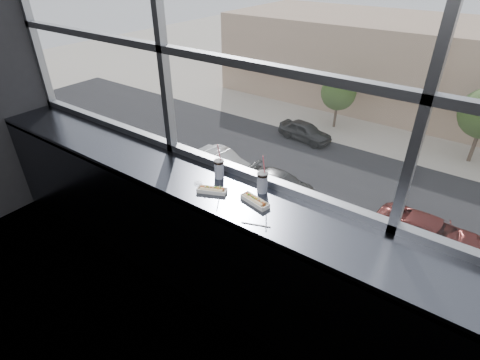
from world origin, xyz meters
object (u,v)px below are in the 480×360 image
Objects in this scene: soda_cup_right at (262,181)px; car_far_a at (305,128)px; car_near_c at (434,231)px; tree_left at (339,93)px; wrapper at (198,183)px; car_near_b at (281,180)px; soda_cup_left at (219,168)px; hotdog_tray_right at (255,200)px; loose_straw at (256,225)px; car_near_a at (223,158)px; hotdog_tray_left at (212,190)px.

car_far_a is at bearing 114.36° from soda_cup_right.
car_near_c is 1.41× the size of tree_left.
soda_cup_right is 31.19m from tree_left.
wrapper is 19.68m from car_near_c.
tree_left is at bearing 8.97° from car_near_b.
wrapper is 21.33m from car_near_b.
wrapper is 31.20m from tree_left.
soda_cup_left is 3.48× the size of wrapper.
soda_cup_left is 0.05× the size of car_near_c.
hotdog_tray_right reaches higher than loose_straw.
loose_straw is at bearing -150.52° from car_near_b.
soda_cup_right is 21.40m from car_near_b.
loose_straw reaches higher than car_near_c.
car_near_b is at bearing 116.22° from wrapper.
soda_cup_right reaches higher than car_far_a.
car_near_b is 4.78m from car_near_a.
loose_straw reaches higher than car_near_b.
loose_straw is at bearing -177.30° from car_near_c.
soda_cup_right reaches higher than hotdog_tray_right.
soda_cup_right is 0.06× the size of car_near_b.
hotdog_tray_right is at bearing -177.84° from car_near_c.
car_far_a is (-2.42, 8.00, 0.11)m from car_near_b.
hotdog_tray_left is at bearing -135.36° from car_near_a.
soda_cup_right is at bearing 116.50° from hotdog_tray_right.
loose_straw is 0.03× the size of car_far_a.
car_near_a is at bearing 141.56° from hotdog_tray_right.
car_near_c is at bearing -117.07° from car_far_a.
soda_cup_right is 0.05× the size of car_near_c.
car_near_c is at bearing -48.39° from tree_left.
car_near_a is 8.34m from car_far_a.
loose_straw is (0.15, -0.21, -0.02)m from hotdog_tray_right.
loose_straw is 0.67m from wrapper.
hotdog_tray_left is 21.41m from car_near_b.
wrapper is at bearing -149.08° from car_far_a.
wrapper reaches higher than tree_left.
tree_left is (-9.57, 28.32, -8.94)m from wrapper.
car_near_c is at bearing 63.00° from hotdog_tray_left.
car_far_a is at bearing 18.49° from car_near_b.
car_near_b is at bearing -83.81° from car_near_a.
tree_left is at bearing 85.19° from hotdog_tray_left.
soda_cup_left is (-0.09, 0.20, 0.07)m from hotdog_tray_left.
hotdog_tray_left is 0.23m from soda_cup_left.
soda_cup_right is 0.07× the size of tree_left.
car_near_c is 14.04m from car_far_a.
car_far_a is 1.32× the size of tree_left.
car_near_c is at bearing 100.22° from hotdog_tray_right.
tree_left is (-10.66, 12.00, 2.01)m from car_near_c.
hotdog_tray_left is 2.67× the size of wrapper.
hotdog_tray_left is 0.77× the size of soda_cup_left.
loose_straw reaches higher than car_near_a.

